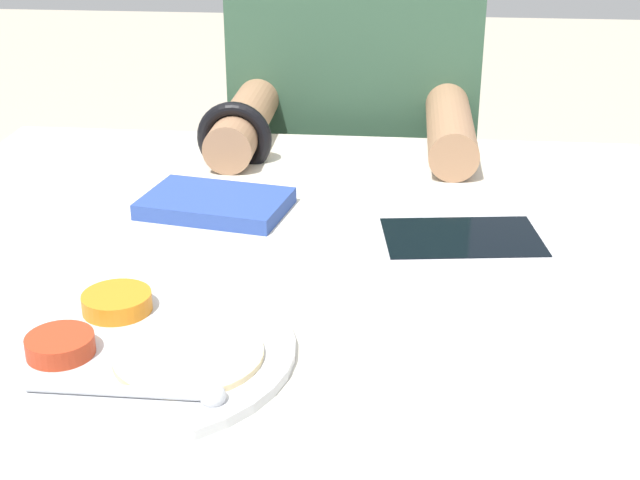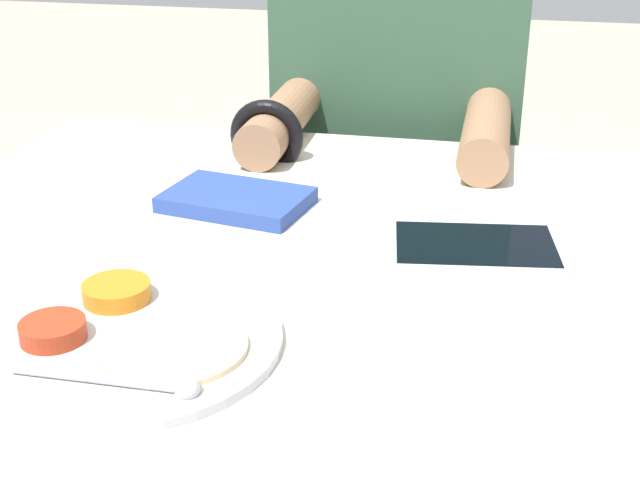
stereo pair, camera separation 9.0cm
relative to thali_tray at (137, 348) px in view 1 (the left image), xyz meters
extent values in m
cylinder|color=#B7BABF|center=(0.00, 0.00, 0.00)|extent=(0.29, 0.29, 0.01)
cylinder|color=orange|center=(-0.04, 0.06, 0.01)|extent=(0.07, 0.07, 0.02)
cylinder|color=#A83319|center=(-0.06, -0.02, 0.01)|extent=(0.06, 0.06, 0.02)
cylinder|color=beige|center=(0.05, -0.01, 0.01)|extent=(0.13, 0.13, 0.01)
cylinder|color=#B7BABF|center=(0.01, -0.08, 0.01)|extent=(0.16, 0.01, 0.01)
sphere|color=#B7BABF|center=(0.09, -0.08, 0.01)|extent=(0.02, 0.02, 0.02)
cube|color=silver|center=(0.00, 0.35, 0.00)|extent=(0.19, 0.14, 0.01)
cube|color=#28428E|center=(0.00, 0.35, 0.00)|extent=(0.20, 0.15, 0.02)
cube|color=#B7B7BC|center=(0.31, 0.28, 0.00)|extent=(0.22, 0.16, 0.01)
cube|color=black|center=(0.31, 0.28, 0.00)|extent=(0.19, 0.14, 0.00)
cube|color=black|center=(0.15, 0.85, -0.56)|extent=(0.38, 0.22, 0.44)
cube|color=#2D4C38|center=(0.15, 0.85, -0.02)|extent=(0.42, 0.20, 0.63)
cylinder|color=#936B4C|center=(-0.01, 0.63, 0.03)|extent=(0.07, 0.29, 0.07)
cylinder|color=#936B4C|center=(0.30, 0.63, 0.03)|extent=(0.07, 0.29, 0.07)
torus|color=black|center=(-0.01, 0.54, 0.03)|extent=(0.11, 0.02, 0.11)
camera|label=1|loc=(0.23, -0.68, 0.42)|focal=50.00mm
camera|label=2|loc=(0.32, -0.66, 0.42)|focal=50.00mm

